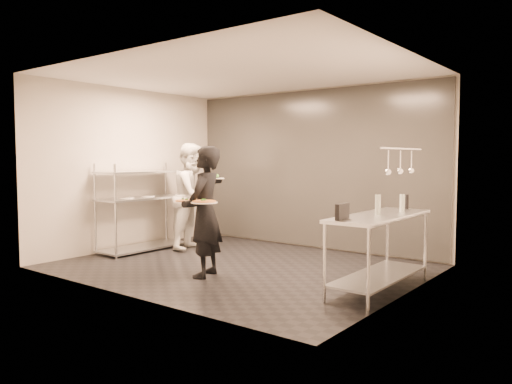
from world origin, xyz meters
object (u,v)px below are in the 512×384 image
Objects in this scene: chef at (193,196)px; pos_monitor at (342,212)px; pass_rack at (143,206)px; prep_counter at (379,239)px; waiter at (205,212)px; bottle_dark at (406,202)px; pizza_plate_far at (204,202)px; bottle_green at (378,205)px; bottle_clear at (402,203)px; pizza_plate_near at (187,201)px; salad_plate at (215,177)px.

chef is 3.85m from pos_monitor.
pass_rack is 0.89× the size of prep_counter.
bottle_dark is (2.16, 1.56, 0.14)m from waiter.
pass_rack is 6.48× the size of pos_monitor.
pizza_plate_far is 2.65m from bottle_dark.
bottle_green is (1.94, 0.94, 0.01)m from pizza_plate_far.
pass_rack is 4.67× the size of pizza_plate_far.
prep_counter is at bearing 80.10° from pos_monitor.
pizza_plate_far is 2.51m from bottle_clear.
chef is 5.38× the size of pizza_plate_far.
bottle_green is at bearing -0.40° from pass_rack.
pos_monitor is 0.70m from bottle_green.
bottle_clear reaches higher than pizza_plate_near.
bottle_clear is at bearing 6.34° from pass_rack.
pass_rack is 4.33m from bottle_green.
salad_plate is (-2.22, -0.48, 0.71)m from prep_counter.
chef reaches higher than pizza_plate_near.
pass_rack is 2.24m from salad_plate.
prep_counter is at bearing 12.28° from salad_plate.
pizza_plate_far is at bearing -61.56° from salad_plate.
waiter reaches higher than pass_rack.
prep_counter is 2.52m from pizza_plate_near.
bottle_clear is (2.38, 1.43, 0.00)m from pizza_plate_near.
pizza_plate_far is 2.16m from bottle_green.
bottle_green is (-0.01, -0.03, 0.42)m from prep_counter.
salad_plate is at bearing -167.72° from prep_counter.
pass_rack reaches higher than bottle_clear.
salad_plate is (-0.27, 0.49, 0.30)m from pizza_plate_far.
chef reaches higher than salad_plate.
chef reaches higher than bottle_dark.
prep_counter is 1.03× the size of waiter.
chef is 2.39m from pizza_plate_far.
bottle_green is (2.13, 0.73, 0.17)m from waiter.
bottle_green is (0.11, 0.69, 0.03)m from pos_monitor.
bottle_clear reaches higher than pizza_plate_far.
waiter reaches higher than prep_counter.
pizza_plate_near is 0.56m from salad_plate.
pizza_plate_near is (2.03, -0.94, 0.26)m from pass_rack.
pass_rack is 0.91× the size of waiter.
bottle_green is at bearing -115.18° from chef.
pizza_plate_near is at bearing -174.53° from pos_monitor.
pizza_plate_far is 0.63m from salad_plate.
salad_plate is at bearing -141.27° from chef.
pizza_plate_far is at bearing -172.58° from pos_monitor.
pos_monitor is at bearing -6.46° from salad_plate.
bottle_dark is at bearing 88.60° from prep_counter.
chef reaches higher than prep_counter.
salad_plate reaches higher than pizza_plate_far.
salad_plate is at bearing -12.80° from pass_rack.
bottle_green is 1.11× the size of bottle_clear.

